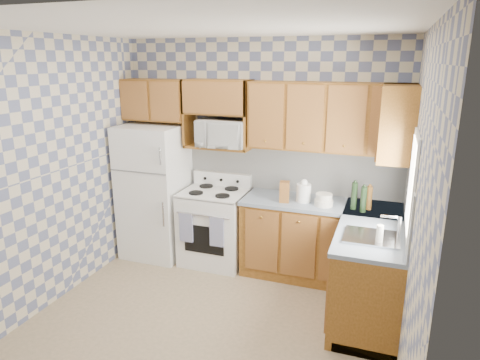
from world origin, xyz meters
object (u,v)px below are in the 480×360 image
object	(u,v)px
electric_kettle	(304,193)
microwave	(223,133)
refrigerator	(155,191)
stove_body	(215,227)

from	to	relation	value
electric_kettle	microwave	bearing A→B (deg)	171.87
refrigerator	microwave	distance (m)	1.18
microwave	electric_kettle	distance (m)	1.19
refrigerator	stove_body	size ratio (longest dim) A/B	1.87
refrigerator	microwave	size ratio (longest dim) A/B	2.89
refrigerator	stove_body	bearing A→B (deg)	1.78
refrigerator	electric_kettle	size ratio (longest dim) A/B	8.27
electric_kettle	stove_body	bearing A→B (deg)	178.84
stove_body	electric_kettle	xyz separation A→B (m)	(1.09, -0.02, 0.57)
electric_kettle	refrigerator	bearing A→B (deg)	-179.92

